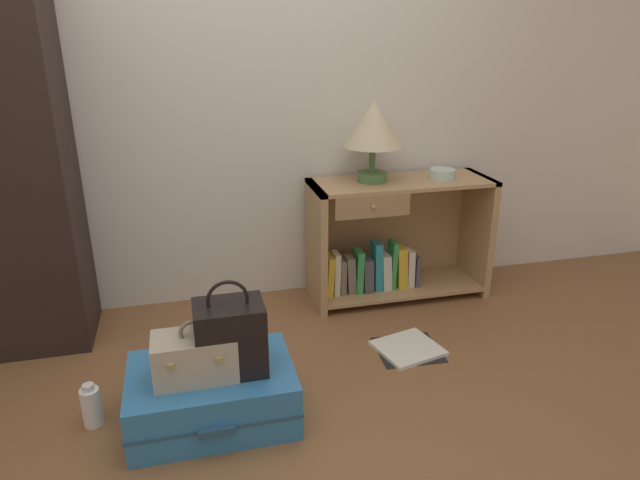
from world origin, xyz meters
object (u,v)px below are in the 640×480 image
bottle (91,406)px  handbag (230,337)px  train_case (195,356)px  bookshelf (391,241)px  suitcase_large (212,394)px  open_book_on_floor (408,349)px  bowl (442,174)px  table_lamp (373,127)px

bottle → handbag: bearing=-10.4°
train_case → handbag: (0.14, 0.01, 0.06)m
bookshelf → suitcase_large: 1.47m
open_book_on_floor → handbag: bearing=-160.7°
suitcase_large → train_case: 0.22m
bookshelf → bowl: 0.49m
bowl → open_book_on_floor: 1.03m
table_lamp → train_case: bearing=-137.0°
table_lamp → open_book_on_floor: size_ratio=1.26×
table_lamp → bowl: 0.49m
table_lamp → open_book_on_floor: 1.19m
bookshelf → bottle: bearing=-152.2°
table_lamp → bottle: size_ratio=2.36×
train_case → open_book_on_floor: (1.04, 0.33, -0.32)m
bookshelf → suitcase_large: bookshelf is taller
bowl → suitcase_large: bearing=-147.4°
bowl → suitcase_large: size_ratio=0.22×
open_book_on_floor → bookshelf: bearing=77.7°
suitcase_large → bowl: bearing=32.6°
bookshelf → open_book_on_floor: bookshelf is taller
train_case → bottle: bearing=164.6°
bottle → bowl: bearing=23.4°
bowl → bookshelf: bearing=173.5°
open_book_on_floor → suitcase_large: bearing=-163.4°
open_book_on_floor → bottle: bearing=-171.8°
table_lamp → train_case: 1.58m
train_case → open_book_on_floor: train_case is taller
handbag → bottle: 0.64m
table_lamp → bottle: table_lamp is taller
bookshelf → bowl: bearing=-6.5°
handbag → open_book_on_floor: bearing=19.3°
bookshelf → bottle: bookshelf is taller
bookshelf → suitcase_large: (-1.12, -0.92, -0.22)m
bookshelf → suitcase_large: size_ratio=1.56×
table_lamp → bottle: 1.93m
table_lamp → handbag: (-0.90, -0.96, -0.63)m
bookshelf → handbag: (-1.03, -0.94, 0.05)m
table_lamp → suitcase_large: 1.63m
bowl → open_book_on_floor: bowl is taller
bookshelf → table_lamp: bearing=174.0°
table_lamp → open_book_on_floor: (-0.01, -0.64, -1.00)m
bowl → open_book_on_floor: bearing=-124.6°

